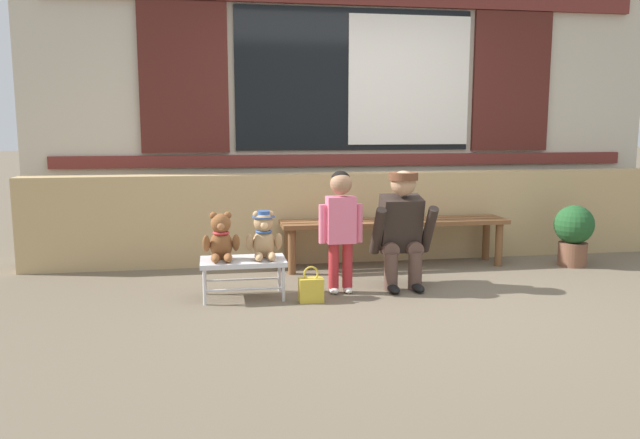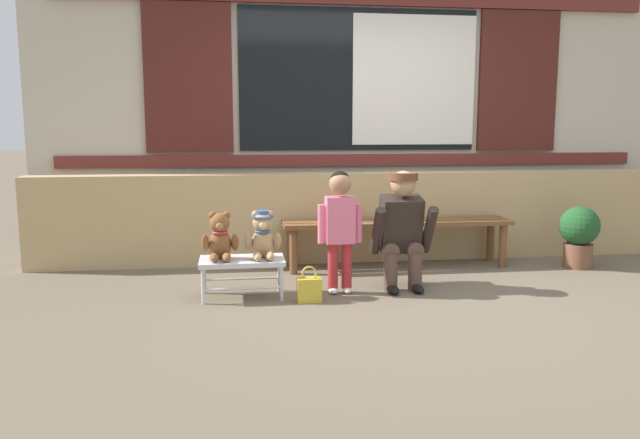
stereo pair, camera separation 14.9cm
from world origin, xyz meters
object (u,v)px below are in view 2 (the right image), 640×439
small_display_bench (242,263)px  handbag_on_ground (309,289)px  potted_plant (579,233)px  teddy_bear_with_hat (263,236)px  wooden_bench_long (397,227)px  teddy_bear_plain (220,238)px  adult_crouching (402,229)px  child_standing (340,218)px

small_display_bench → handbag_on_ground: small_display_bench is taller
potted_plant → teddy_bear_with_hat: bearing=-168.6°
wooden_bench_long → teddy_bear_with_hat: (-1.27, -0.84, 0.10)m
handbag_on_ground → small_display_bench: bearing=158.1°
teddy_bear_with_hat → potted_plant: teddy_bear_with_hat is taller
teddy_bear_with_hat → teddy_bear_plain: bearing=-179.9°
teddy_bear_with_hat → handbag_on_ground: bearing=-31.2°
teddy_bear_plain → potted_plant: teddy_bear_plain is taller
potted_plant → adult_crouching: bearing=-165.0°
teddy_bear_with_hat → child_standing: 0.61m
teddy_bear_plain → small_display_bench: bearing=-0.5°
adult_crouching → handbag_on_ground: (-0.79, -0.31, -0.38)m
adult_crouching → wooden_bench_long: bearing=78.2°
teddy_bear_plain → handbag_on_ground: teddy_bear_plain is taller
small_display_bench → teddy_bear_with_hat: teddy_bear_with_hat is taller
small_display_bench → handbag_on_ground: bearing=-21.9°
potted_plant → small_display_bench: bearing=-169.2°
wooden_bench_long → handbag_on_ground: size_ratio=7.72×
small_display_bench → adult_crouching: 1.30m
small_display_bench → teddy_bear_plain: bearing=179.5°
wooden_bench_long → small_display_bench: bearing=-149.6°
small_display_bench → potted_plant: size_ratio=1.12×
adult_crouching → teddy_bear_with_hat: bearing=-174.6°
teddy_bear_plain → handbag_on_ground: (0.65, -0.20, -0.37)m
wooden_bench_long → adult_crouching: bearing=-101.8°
child_standing → small_display_bench: bearing=-178.7°
wooden_bench_long → child_standing: (-0.67, -0.82, 0.22)m
adult_crouching → teddy_bear_plain: bearing=-175.8°
handbag_on_ground → potted_plant: size_ratio=0.48×
teddy_bear_with_hat → child_standing: (0.60, 0.02, 0.12)m
child_standing → adult_crouching: bearing=9.9°
wooden_bench_long → child_standing: child_standing is taller
teddy_bear_plain → handbag_on_ground: 0.77m
adult_crouching → potted_plant: size_ratio=1.67×
small_display_bench → teddy_bear_plain: teddy_bear_plain is taller
handbag_on_ground → potted_plant: potted_plant is taller
small_display_bench → wooden_bench_long: bearing=30.4°
teddy_bear_plain → adult_crouching: bearing=4.2°
adult_crouching → potted_plant: (1.81, 0.48, -0.16)m
adult_crouching → handbag_on_ground: adult_crouching is taller
teddy_bear_with_hat → adult_crouching: adult_crouching is taller
teddy_bear_plain → adult_crouching: adult_crouching is taller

